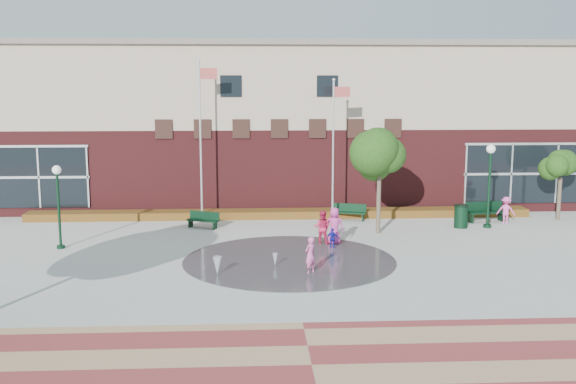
{
  "coord_description": "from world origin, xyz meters",
  "views": [
    {
      "loc": [
        -1.44,
        -22.77,
        6.94
      ],
      "look_at": [
        0.0,
        4.0,
        2.6
      ],
      "focal_mm": 42.0,
      "sensor_mm": 36.0,
      "label": 1
    }
  ],
  "objects_px": {
    "trash_can": "(461,216)",
    "flagpole_left": "(201,133)",
    "flagpole_right": "(334,143)",
    "child_splash": "(310,255)",
    "bench_left": "(203,223)"
  },
  "relations": [
    {
      "from": "flagpole_right",
      "to": "trash_can",
      "type": "distance_m",
      "value": 7.1
    },
    {
      "from": "trash_can",
      "to": "child_splash",
      "type": "height_order",
      "value": "child_splash"
    },
    {
      "from": "flagpole_right",
      "to": "bench_left",
      "type": "distance_m",
      "value": 7.51
    },
    {
      "from": "flagpole_right",
      "to": "trash_can",
      "type": "height_order",
      "value": "flagpole_right"
    },
    {
      "from": "bench_left",
      "to": "child_splash",
      "type": "xyz_separation_m",
      "value": [
        4.51,
        -8.04,
        0.43
      ]
    },
    {
      "from": "bench_left",
      "to": "child_splash",
      "type": "height_order",
      "value": "child_splash"
    },
    {
      "from": "flagpole_left",
      "to": "trash_can",
      "type": "bearing_deg",
      "value": -14.5
    },
    {
      "from": "flagpole_left",
      "to": "flagpole_right",
      "type": "distance_m",
      "value": 6.61
    },
    {
      "from": "flagpole_left",
      "to": "child_splash",
      "type": "xyz_separation_m",
      "value": [
        4.62,
        -9.65,
        -3.83
      ]
    },
    {
      "from": "flagpole_right",
      "to": "child_splash",
      "type": "xyz_separation_m",
      "value": [
        -1.93,
        -8.93,
        -3.32
      ]
    },
    {
      "from": "flagpole_left",
      "to": "child_splash",
      "type": "height_order",
      "value": "flagpole_left"
    },
    {
      "from": "trash_can",
      "to": "flagpole_left",
      "type": "bearing_deg",
      "value": 170.17
    },
    {
      "from": "bench_left",
      "to": "trash_can",
      "type": "height_order",
      "value": "trash_can"
    },
    {
      "from": "flagpole_right",
      "to": "child_splash",
      "type": "bearing_deg",
      "value": -107.24
    },
    {
      "from": "bench_left",
      "to": "trash_can",
      "type": "relative_size",
      "value": 1.45
    }
  ]
}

